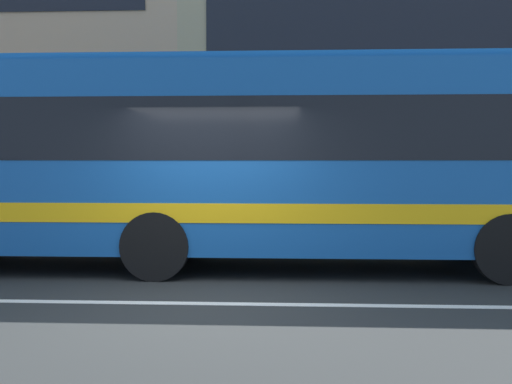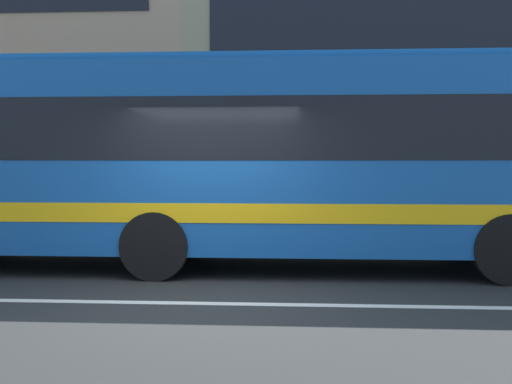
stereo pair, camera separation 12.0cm
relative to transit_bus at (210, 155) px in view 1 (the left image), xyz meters
The scene contains 4 objects.
ground_plane 3.17m from the transit_bus, 85.95° to the right, with size 160.00×160.00×0.00m, color #272928.
lane_centre_line 3.17m from the transit_bus, 85.95° to the right, with size 60.00×0.16×0.01m, color silver.
apartment_block_right 15.16m from the transit_bus, 55.36° to the left, with size 20.70×9.53×9.18m.
transit_bus is the anchor object (origin of this frame).
Camera 1 is at (1.11, -7.47, 1.74)m, focal length 43.89 mm.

